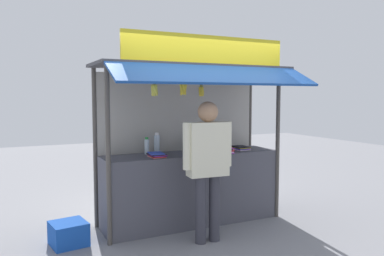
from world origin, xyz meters
The scene contains 15 objects.
ground_plane centered at (0.00, 0.00, 0.00)m, with size 20.00×20.00×0.00m, color gray.
stall_counter centered at (0.00, 0.00, 0.50)m, with size 2.50×0.60×0.99m, color #4C4C56.
stall_structure centered at (0.00, 0.09, 1.53)m, with size 2.70×1.45×2.55m.
water_bottle_mid_left centered at (-0.60, 0.17, 1.10)m, with size 0.07×0.07×0.23m.
water_bottle_front_left centered at (-0.44, 0.21, 1.12)m, with size 0.08×0.08×0.28m.
water_bottle_center centered at (0.14, 0.22, 1.11)m, with size 0.07×0.07×0.25m.
water_bottle_back_right centered at (0.52, 0.03, 1.12)m, with size 0.08×0.08×0.28m.
magazine_stack_right centered at (0.80, -0.01, 1.02)m, with size 0.22×0.28×0.05m.
magazine_stack_rear_center centered at (0.36, -0.21, 1.03)m, with size 0.26×0.32×0.08m.
magazine_stack_back_left centered at (-0.57, -0.13, 1.02)m, with size 0.21×0.28×0.06m.
banana_bunch_leftmost centered at (-0.70, -0.40, 1.86)m, with size 0.10×0.10×0.28m.
banana_bunch_inner_left centered at (-0.32, -0.40, 1.88)m, with size 0.11×0.10×0.27m.
banana_bunch_rightmost centered at (-0.07, -0.40, 1.85)m, with size 0.10×0.10×0.29m.
vendor_person centered at (-0.15, -0.73, 1.04)m, with size 0.65×0.25×1.72m.
plastic_crate centered at (-1.69, -0.09, 0.14)m, with size 0.40×0.40×0.28m, color #194CB2.
Camera 1 is at (-2.33, -4.77, 1.78)m, focal length 36.01 mm.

